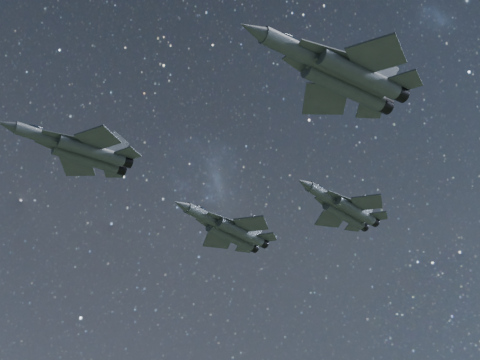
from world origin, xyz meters
TOP-DOWN VIEW (x-y plane):
  - jet_lead at (-19.31, 6.79)m, footprint 15.79×11.25m
  - jet_left at (5.46, 15.34)m, footprint 16.82×11.51m
  - jet_right at (-5.13, -21.08)m, footprint 18.32×13.07m
  - jet_slot at (15.66, 3.31)m, footprint 15.60×10.67m

SIDE VIEW (x-z plane):
  - jet_right at x=-5.13m, z-range 152.73..157.41m
  - jet_lead at x=-19.31m, z-range 155.92..159.95m
  - jet_left at x=5.46m, z-range 157.20..161.42m
  - jet_slot at x=15.66m, z-range 157.89..161.80m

